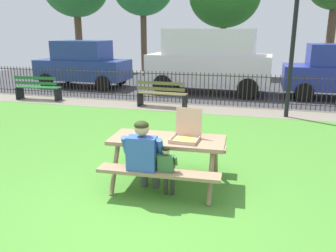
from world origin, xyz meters
The scene contains 13 objects.
ground centered at (0.00, 1.66, -0.01)m, with size 28.00×11.32×0.02m, color #498C30.
cobblestone_walkway centered at (0.00, 6.62, 0.00)m, with size 28.00×1.40×0.01m, color gray.
street_asphalt centered at (0.00, 11.16, -0.01)m, with size 28.00×7.68×0.01m, color #38383D.
picnic_table_foreground centered at (0.11, 1.04, 0.60)m, with size 1.87×1.57×0.79m.
pizza_box_open centered at (0.41, 1.05, 0.86)m, with size 0.43×0.46×0.47m.
adult_at_table centered at (-0.10, 0.52, 0.66)m, with size 0.62×0.60×1.19m.
child_at_table centered at (0.25, 0.51, 0.51)m, with size 0.33×0.32×0.83m.
iron_fence_streetside centered at (0.00, 7.32, 0.54)m, with size 18.23×0.03×1.06m.
park_bench_left centered at (-6.18, 6.48, 0.42)m, with size 1.62×0.56×0.85m.
park_bench_center centered at (-1.58, 6.48, 0.42)m, with size 1.62×0.53×0.85m.
lamp_post_walkway centered at (2.23, 6.21, 2.80)m, with size 0.28×0.28×4.67m.
parked_car_far_left centered at (-6.04, 9.54, 1.01)m, with size 3.92×1.86×1.98m.
parked_car_left centered at (-0.55, 9.54, 1.31)m, with size 4.75×2.18×2.46m.
Camera 1 is at (1.48, -3.90, 2.41)m, focal length 36.51 mm.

